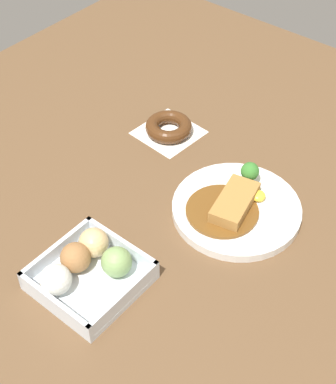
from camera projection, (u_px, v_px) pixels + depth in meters
ground_plane at (187, 248)px, 1.06m from camera, size 1.60×1.60×0.00m
curry_plate at (236, 207)px, 1.11m from camera, size 0.25×0.25×0.07m
donut_box at (88, 268)px, 0.99m from camera, size 0.17×0.17×0.07m
chocolate_ring_donut at (169, 127)px, 1.28m from camera, size 0.14×0.14×0.03m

